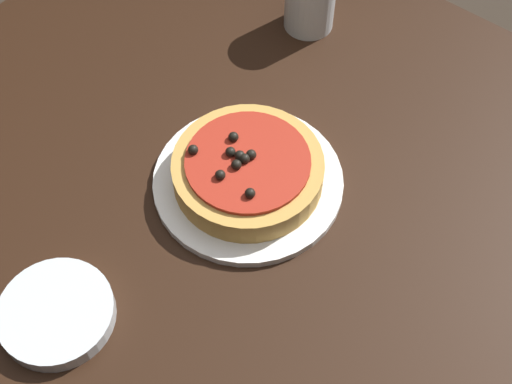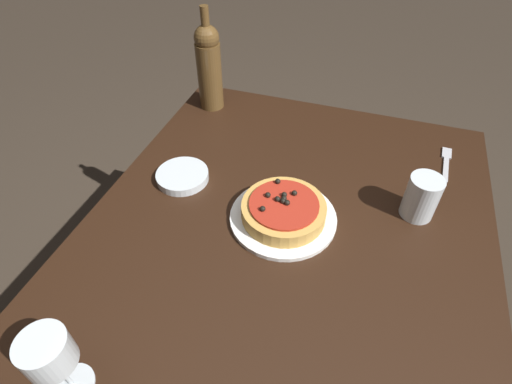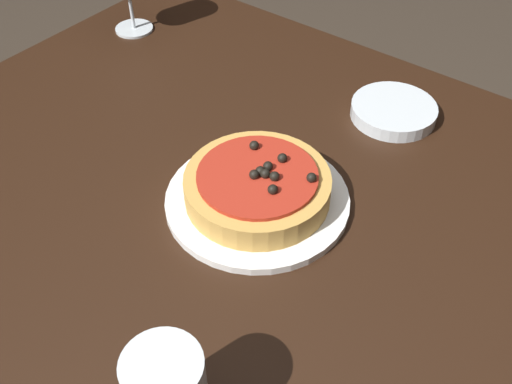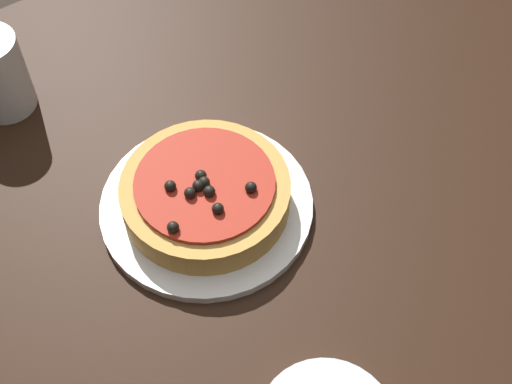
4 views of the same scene
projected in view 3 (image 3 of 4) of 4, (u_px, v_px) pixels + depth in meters
dining_table at (237, 247)px, 0.93m from camera, size 1.16×0.97×0.78m
dinner_plate at (257, 200)px, 0.85m from camera, size 0.26×0.26×0.01m
pizza at (258, 186)px, 0.83m from camera, size 0.21×0.21×0.06m
side_bowl at (394, 111)px, 0.99m from camera, size 0.14×0.14×0.02m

